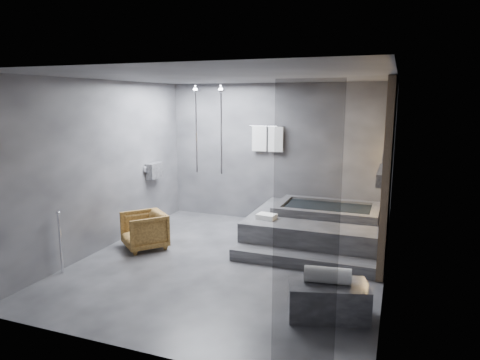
% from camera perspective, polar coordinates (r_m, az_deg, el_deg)
% --- Properties ---
extents(room, '(5.00, 5.04, 2.82)m').
position_cam_1_polar(room, '(6.38, 2.73, 3.91)').
color(room, '#2E2E30').
rests_on(room, ground).
extents(tub_deck, '(2.20, 2.00, 0.50)m').
position_cam_1_polar(tub_deck, '(7.69, 10.09, -6.35)').
color(tub_deck, '#333335').
rests_on(tub_deck, ground).
extents(tub_step, '(2.20, 0.36, 0.18)m').
position_cam_1_polar(tub_step, '(6.64, 8.15, -10.54)').
color(tub_step, '#333335').
rests_on(tub_step, ground).
extents(concrete_bench, '(1.00, 0.72, 0.41)m').
position_cam_1_polar(concrete_bench, '(5.24, 11.65, -15.38)').
color(concrete_bench, '#333336').
rests_on(concrete_bench, ground).
extents(driftwood_chair, '(0.94, 0.94, 0.62)m').
position_cam_1_polar(driftwood_chair, '(7.43, -12.64, -6.58)').
color(driftwood_chair, '#4E3313').
rests_on(driftwood_chair, ground).
extents(rolled_towel, '(0.55, 0.26, 0.19)m').
position_cam_1_polar(rolled_towel, '(5.13, 11.59, -12.32)').
color(rolled_towel, white).
rests_on(rolled_towel, concrete_bench).
extents(deck_towel, '(0.34, 0.27, 0.08)m').
position_cam_1_polar(deck_towel, '(7.24, 3.56, -4.87)').
color(deck_towel, white).
rests_on(deck_towel, tub_deck).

